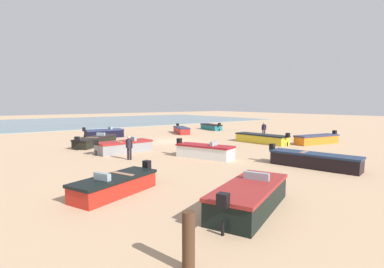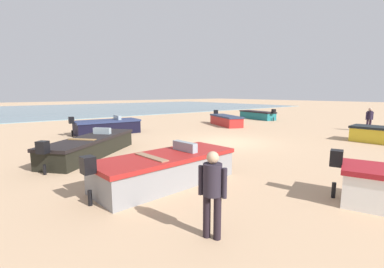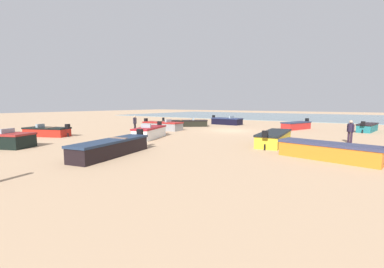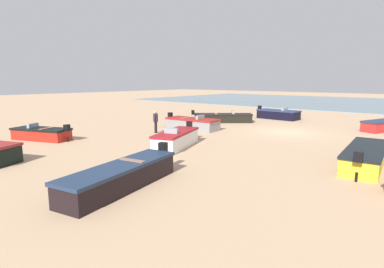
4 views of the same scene
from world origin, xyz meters
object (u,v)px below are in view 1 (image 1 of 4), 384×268
Objects in this scene: boat_red_0 at (181,130)px; boat_black_8 at (314,160)px; boat_yellow_1 at (262,139)px; beach_walker_distant at (129,146)px; boat_teal_9 at (211,127)px; mooring_post_near_water at (189,241)px; boat_black_4 at (250,197)px; boat_black_7 at (104,133)px; boat_orange_2 at (317,139)px; beach_walker_foreground at (264,128)px; boat_black_10 at (96,141)px; boat_grey_6 at (124,147)px; boat_white_3 at (205,151)px; boat_red_5 at (115,185)px.

boat_red_0 is 0.77× the size of boat_black_8.
beach_walker_distant is at bearing 175.21° from boat_yellow_1.
mooring_post_near_water is (23.63, 26.10, 0.28)m from boat_teal_9.
boat_teal_9 is (-6.40, -1.69, -0.01)m from boat_red_0.
boat_black_4 reaches higher than boat_black_7.
boat_orange_2 is 3.04× the size of beach_walker_foreground.
boat_black_10 is 7.95m from beach_walker_distant.
boat_grey_6 is at bearing -8.59° from boat_black_7.
boat_black_10 is at bearing -178.30° from boat_grey_6.
boat_black_10 is 21.34m from mooring_post_near_water.
boat_red_0 is 0.84× the size of boat_black_10.
boat_red_5 is (8.14, 3.91, -0.07)m from boat_white_3.
boat_grey_6 is 4.96m from boat_black_10.
boat_red_5 is at bearing 121.43° from beach_walker_distant.
boat_grey_6 is at bearing 57.97° from boat_red_0.
boat_red_0 is at bearing 83.31° from boat_black_7.
boat_black_7 is 2.68× the size of beach_walker_distant.
boat_grey_6 reaches higher than boat_red_5.
boat_red_0 is 26.30m from boat_black_4.
beach_walker_distant is (17.84, 3.08, 0.00)m from beach_walker_foreground.
boat_white_3 is 1.00× the size of boat_black_7.
mooring_post_near_water is at bearing -89.42° from boat_black_4.
boat_yellow_1 is 3.40× the size of beach_walker_foreground.
beach_walker_foreground reaches higher than boat_teal_9.
boat_orange_2 is at bearing -85.58° from boat_teal_9.
boat_red_0 reaches higher than boat_teal_9.
boat_yellow_1 is at bearing -136.15° from boat_black_8.
boat_red_0 is at bearing 90.29° from boat_yellow_1.
boat_black_8 is at bearing 82.95° from boat_black_4.
boat_teal_9 is (-5.43, -13.40, -0.02)m from boat_yellow_1.
boat_yellow_1 is 16.89m from boat_black_7.
boat_black_10 is 17.99m from beach_walker_foreground.
mooring_post_near_water reaches higher than boat_red_0.
mooring_post_near_water is at bearing 131.33° from beach_walker_distant.
boat_red_0 is 2.56× the size of beach_walker_distant.
boat_red_0 is 0.96× the size of boat_black_7.
boat_black_8 is at bearing -129.05° from boat_yellow_1.
boat_orange_2 is at bearing 155.84° from boat_white_3.
boat_black_7 is at bearing 122.50° from boat_yellow_1.
boat_red_0 is 6.62m from boat_teal_9.
boat_black_4 is (17.85, 7.52, 0.04)m from boat_orange_2.
boat_black_7 is 17.77m from beach_walker_foreground.
boat_black_4 reaches higher than boat_black_10.
boat_white_3 is at bearing 96.85° from boat_orange_2.
boat_white_3 reaches higher than boat_grey_6.
boat_grey_6 is 1.05× the size of boat_black_7.
boat_grey_6 is (16.18, -6.55, 0.02)m from boat_orange_2.
boat_grey_6 is at bearing 161.84° from boat_yellow_1.
beach_walker_foreground is (-18.52, -14.18, 0.48)m from boat_black_4.
boat_white_3 is 9.91m from boat_black_4.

